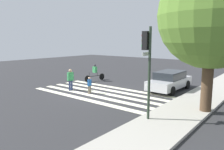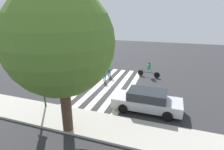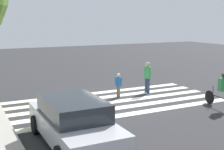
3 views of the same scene
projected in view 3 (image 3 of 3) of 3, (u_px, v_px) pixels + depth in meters
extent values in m
plane|color=#2D2D30|center=(116.00, 102.00, 14.67)|extent=(60.00, 60.00, 0.00)
cube|color=#F2EDCC|center=(138.00, 113.00, 12.92)|extent=(0.48, 10.00, 0.01)
cube|color=#F2EDCC|center=(126.00, 107.00, 13.79)|extent=(0.48, 10.00, 0.01)
cube|color=#F2EDCC|center=(116.00, 102.00, 14.67)|extent=(0.48, 10.00, 0.01)
cube|color=#F2EDCC|center=(107.00, 97.00, 15.54)|extent=(0.48, 10.00, 0.01)
cube|color=#F2EDCC|center=(99.00, 93.00, 16.42)|extent=(0.48, 10.00, 0.01)
cylinder|color=navy|center=(148.00, 86.00, 16.30)|extent=(0.15, 0.15, 0.78)
cylinder|color=navy|center=(146.00, 85.00, 16.48)|extent=(0.15, 0.15, 0.78)
cube|color=#338C4C|center=(147.00, 72.00, 16.27)|extent=(0.48, 0.29, 0.61)
sphere|color=tan|center=(148.00, 64.00, 16.19)|extent=(0.24, 0.24, 0.24)
cylinder|color=#6B6051|center=(119.00, 92.00, 15.38)|extent=(0.11, 0.11, 0.58)
cylinder|color=#6B6051|center=(118.00, 91.00, 15.51)|extent=(0.11, 0.11, 0.58)
cube|color=#1E5199|center=(118.00, 81.00, 15.35)|extent=(0.36, 0.23, 0.46)
sphere|color=tan|center=(118.00, 75.00, 15.30)|extent=(0.18, 0.18, 0.18)
cylinder|color=black|center=(209.00, 97.00, 14.25)|extent=(0.62, 0.11, 0.62)
cube|color=black|center=(223.00, 98.00, 13.41)|extent=(1.49, 0.21, 0.04)
cylinder|color=black|center=(213.00, 90.00, 13.98)|extent=(0.03, 0.03, 0.40)
cube|color=#338C4C|center=(223.00, 85.00, 13.30)|extent=(0.28, 0.42, 0.55)
sphere|color=#333338|center=(224.00, 75.00, 13.23)|extent=(0.22, 0.22, 0.22)
cube|color=#B7B7BC|center=(73.00, 126.00, 9.58)|extent=(4.59, 1.77, 0.64)
cube|color=#23282D|center=(73.00, 107.00, 9.48)|extent=(2.53, 1.62, 0.55)
cylinder|color=black|center=(35.00, 125.00, 10.51)|extent=(0.64, 0.20, 0.64)
cylinder|color=black|center=(83.00, 118.00, 11.26)|extent=(0.64, 0.20, 0.64)
cylinder|color=black|center=(119.00, 146.00, 8.75)|extent=(0.64, 0.20, 0.64)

